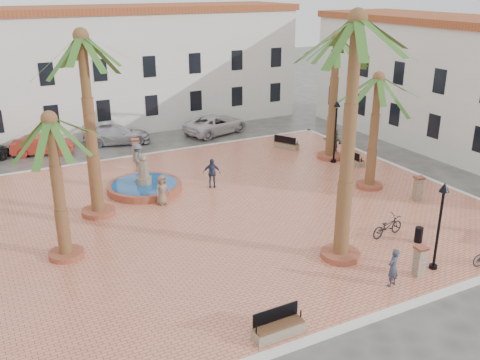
{
  "coord_description": "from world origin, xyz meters",
  "views": [
    {
      "loc": [
        -11.08,
        -23.02,
        11.3
      ],
      "look_at": [
        1.0,
        0.0,
        1.6
      ],
      "focal_mm": 40.0,
      "sensor_mm": 36.0,
      "label": 1
    }
  ],
  "objects_px": {
    "bollard_n": "(136,150)",
    "cyclist_a": "(393,267)",
    "car_white": "(216,124)",
    "fountain": "(144,185)",
    "palm_nw": "(83,57)",
    "bench_ne": "(286,145)",
    "bicycle_a": "(387,226)",
    "pedestrian_fountain_a": "(162,190)",
    "pedestrian_east": "(334,142)",
    "palm_s": "(356,46)",
    "pedestrian_north": "(138,158)",
    "palm_ne": "(336,52)",
    "litter_bin": "(419,235)",
    "palm_sw": "(51,138)",
    "palm_e": "(378,92)",
    "lamppost_e": "(336,121)",
    "car_silver": "(117,135)",
    "bollard_se": "(420,261)",
    "bollard_e": "(418,188)",
    "car_red": "(42,145)",
    "bench_e": "(353,160)",
    "pedestrian_fountain_b": "(212,173)",
    "lamppost_s": "(441,211)",
    "bench_s": "(278,329)"
  },
  "relations": [
    {
      "from": "palm_ne",
      "to": "pedestrian_north",
      "type": "distance_m",
      "value": 14.05
    },
    {
      "from": "palm_sw",
      "to": "bench_s",
      "type": "distance_m",
      "value": 11.53
    },
    {
      "from": "fountain",
      "to": "bollard_n",
      "type": "bearing_deg",
      "value": 77.54
    },
    {
      "from": "bollard_n",
      "to": "cyclist_a",
      "type": "xyz_separation_m",
      "value": [
        4.14,
        -19.59,
        0.02
      ]
    },
    {
      "from": "lamppost_s",
      "to": "bollard_se",
      "type": "xyz_separation_m",
      "value": [
        -1.0,
        -0.14,
        -1.9
      ]
    },
    {
      "from": "pedestrian_fountain_a",
      "to": "car_silver",
      "type": "relative_size",
      "value": 0.34
    },
    {
      "from": "bench_e",
      "to": "palm_nw",
      "type": "bearing_deg",
      "value": 90.71
    },
    {
      "from": "bench_e",
      "to": "cyclist_a",
      "type": "height_order",
      "value": "cyclist_a"
    },
    {
      "from": "lamppost_s",
      "to": "bollard_e",
      "type": "distance_m",
      "value": 7.69
    },
    {
      "from": "lamppost_s",
      "to": "pedestrian_east",
      "type": "height_order",
      "value": "lamppost_s"
    },
    {
      "from": "cyclist_a",
      "to": "car_silver",
      "type": "height_order",
      "value": "cyclist_a"
    },
    {
      "from": "palm_e",
      "to": "palm_sw",
      "type": "bearing_deg",
      "value": -178.71
    },
    {
      "from": "pedestrian_east",
      "to": "palm_e",
      "type": "bearing_deg",
      "value": -29.77
    },
    {
      "from": "palm_ne",
      "to": "bicycle_a",
      "type": "distance_m",
      "value": 13.42
    },
    {
      "from": "bench_s",
      "to": "litter_bin",
      "type": "xyz_separation_m",
      "value": [
        9.24,
        2.91,
        0.08
      ]
    },
    {
      "from": "bench_ne",
      "to": "car_silver",
      "type": "distance_m",
      "value": 12.46
    },
    {
      "from": "palm_e",
      "to": "car_red",
      "type": "xyz_separation_m",
      "value": [
        -15.6,
        15.7,
        -5.0
      ]
    },
    {
      "from": "palm_s",
      "to": "bench_e",
      "type": "relative_size",
      "value": 6.04
    },
    {
      "from": "litter_bin",
      "to": "pedestrian_east",
      "type": "distance_m",
      "value": 13.2
    },
    {
      "from": "palm_sw",
      "to": "palm_e",
      "type": "distance_m",
      "value": 17.09
    },
    {
      "from": "car_white",
      "to": "fountain",
      "type": "bearing_deg",
      "value": 119.63
    },
    {
      "from": "bollard_se",
      "to": "cyclist_a",
      "type": "height_order",
      "value": "cyclist_a"
    },
    {
      "from": "bench_ne",
      "to": "bicycle_a",
      "type": "distance_m",
      "value": 14.27
    },
    {
      "from": "litter_bin",
      "to": "pedestrian_north",
      "type": "distance_m",
      "value": 17.4
    },
    {
      "from": "palm_e",
      "to": "cyclist_a",
      "type": "xyz_separation_m",
      "value": [
        -6.3,
        -8.69,
        -4.74
      ]
    },
    {
      "from": "pedestrian_fountain_b",
      "to": "pedestrian_east",
      "type": "height_order",
      "value": "pedestrian_east"
    },
    {
      "from": "palm_e",
      "to": "pedestrian_north",
      "type": "height_order",
      "value": "palm_e"
    },
    {
      "from": "bench_ne",
      "to": "litter_bin",
      "type": "height_order",
      "value": "bench_ne"
    },
    {
      "from": "palm_ne",
      "to": "palm_e",
      "type": "bearing_deg",
      "value": -103.01
    },
    {
      "from": "bollard_e",
      "to": "cyclist_a",
      "type": "bearing_deg",
      "value": -140.79
    },
    {
      "from": "palm_e",
      "to": "car_silver",
      "type": "distance_m",
      "value": 19.57
    },
    {
      "from": "palm_s",
      "to": "pedestrian_north",
      "type": "bearing_deg",
      "value": 106.11
    },
    {
      "from": "litter_bin",
      "to": "palm_s",
      "type": "bearing_deg",
      "value": 172.88
    },
    {
      "from": "bollard_se",
      "to": "bollard_e",
      "type": "xyz_separation_m",
      "value": [
        5.8,
        5.86,
        0.03
      ]
    },
    {
      "from": "pedestrian_fountain_a",
      "to": "pedestrian_east",
      "type": "relative_size",
      "value": 0.9
    },
    {
      "from": "car_red",
      "to": "palm_s",
      "type": "bearing_deg",
      "value": -141.88
    },
    {
      "from": "bollard_se",
      "to": "pedestrian_north",
      "type": "bearing_deg",
      "value": 109.2
    },
    {
      "from": "bollard_e",
      "to": "bicycle_a",
      "type": "xyz_separation_m",
      "value": [
        -4.42,
        -2.52,
        -0.22
      ]
    },
    {
      "from": "litter_bin",
      "to": "car_white",
      "type": "relative_size",
      "value": 0.13
    },
    {
      "from": "bollard_se",
      "to": "pedestrian_fountain_a",
      "type": "distance_m",
      "value": 13.48
    },
    {
      "from": "lamppost_e",
      "to": "car_silver",
      "type": "bearing_deg",
      "value": 135.06
    },
    {
      "from": "palm_nw",
      "to": "car_red",
      "type": "relative_size",
      "value": 2.23
    },
    {
      "from": "bollard_n",
      "to": "car_red",
      "type": "height_order",
      "value": "bollard_n"
    },
    {
      "from": "fountain",
      "to": "palm_nw",
      "type": "bearing_deg",
      "value": -146.62
    },
    {
      "from": "pedestrian_fountain_b",
      "to": "pedestrian_east",
      "type": "bearing_deg",
      "value": 31.66
    },
    {
      "from": "bollard_se",
      "to": "bench_ne",
      "type": "bearing_deg",
      "value": 74.97
    },
    {
      "from": "lamppost_e",
      "to": "pedestrian_fountain_b",
      "type": "relative_size",
      "value": 2.41
    },
    {
      "from": "car_white",
      "to": "palm_s",
      "type": "bearing_deg",
      "value": 152.11
    },
    {
      "from": "car_silver",
      "to": "car_red",
      "type": "bearing_deg",
      "value": 106.29
    },
    {
      "from": "bench_ne",
      "to": "palm_nw",
      "type": "bearing_deg",
      "value": 80.71
    }
  ]
}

